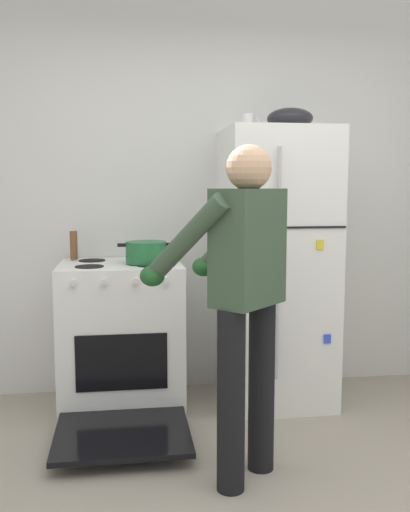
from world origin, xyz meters
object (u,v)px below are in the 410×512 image
at_px(person_cook, 241,283).
at_px(red_pot, 146,252).
at_px(pepper_mill, 74,245).
at_px(mixing_bowl, 290,119).
at_px(refrigerator, 276,267).
at_px(coffee_mug, 249,122).
at_px(stove_range, 122,338).

relative_size(person_cook, red_pot, 4.55).
distance_m(person_cook, red_pot, 1.02).
height_order(pepper_mill, mixing_bowl, mixing_bowl).
height_order(refrigerator, pepper_mill, refrigerator).
distance_m(red_pot, coffee_mug, 1.06).
relative_size(person_cook, pepper_mill, 8.65).
distance_m(refrigerator, mixing_bowl, 0.96).
bearing_deg(stove_range, red_pot, -11.26).
relative_size(stove_range, pepper_mill, 6.69).
bearing_deg(stove_range, pepper_mill, 143.98).
bearing_deg(mixing_bowl, stove_range, -179.04).
relative_size(person_cook, mixing_bowl, 5.50).
relative_size(red_pot, pepper_mill, 1.90).
height_order(person_cook, mixing_bowl, mixing_bowl).
distance_m(stove_range, person_cook, 1.23).
bearing_deg(red_pot, pepper_mill, 151.48).
relative_size(refrigerator, pepper_mill, 9.59).
xyz_separation_m(stove_range, person_cook, (0.57, -0.97, 0.50)).
distance_m(refrigerator, stove_range, 1.09).
xyz_separation_m(person_cook, pepper_mill, (-0.87, 1.19, 0.07)).
distance_m(red_pot, mixing_bowl, 1.24).
height_order(stove_range, coffee_mug, coffee_mug).
bearing_deg(person_cook, refrigerator, 66.16).
bearing_deg(refrigerator, pepper_mill, 171.26).
bearing_deg(refrigerator, coffee_mug, 164.17).
height_order(refrigerator, red_pot, refrigerator).
bearing_deg(person_cook, stove_range, 120.22).
xyz_separation_m(pepper_mill, mixing_bowl, (1.38, -0.20, 0.81)).
distance_m(person_cook, coffee_mug, 1.38).
distance_m(stove_range, coffee_mug, 1.60).
bearing_deg(refrigerator, person_cook, -113.84).
bearing_deg(person_cook, mixing_bowl, 62.40).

